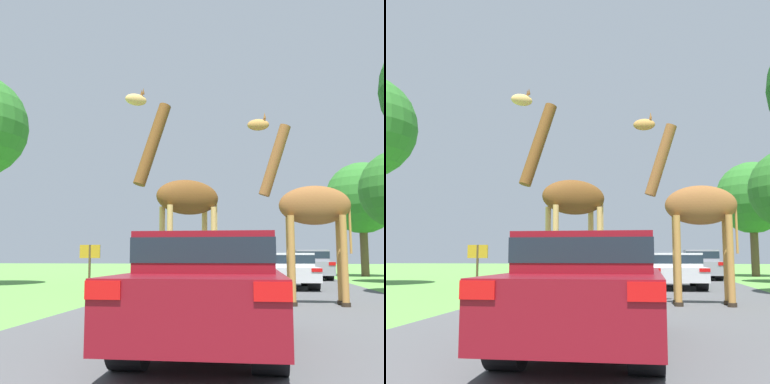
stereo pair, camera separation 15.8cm
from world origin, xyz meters
TOP-DOWN VIEW (x-y plane):
  - road at (0.00, 30.00)m, footprint 8.16×120.00m
  - giraffe_near_road at (-1.89, 11.20)m, footprint 2.41×1.78m
  - giraffe_companion at (1.33, 11.32)m, footprint 2.53×0.77m
  - car_lead_maroon at (-0.60, 5.49)m, footprint 1.82×4.42m
  - car_queue_right at (1.18, 17.95)m, footprint 1.99×4.40m
  - car_queue_left at (-2.29, 23.46)m, footprint 1.73×3.98m
  - car_far_ahead at (2.85, 25.52)m, footprint 1.84×4.64m
  - car_verge_right at (-2.20, 14.58)m, footprint 1.75×3.93m
  - tree_far_right at (6.44, 29.41)m, footprint 4.35×4.35m
  - sign_post at (-5.51, 14.65)m, footprint 0.70×0.08m

SIDE VIEW (x-z plane):
  - road at x=0.00m, z-range 0.00..0.00m
  - car_queue_right at x=1.18m, z-range 0.06..1.37m
  - car_queue_left at x=-2.29m, z-range 0.06..1.40m
  - car_verge_right at x=-2.20m, z-range 0.06..1.43m
  - car_lead_maroon at x=-0.60m, z-range 0.05..1.52m
  - car_far_ahead at x=2.85m, z-range 0.04..1.57m
  - sign_post at x=-5.51m, z-range 0.31..1.88m
  - giraffe_companion at x=1.33m, z-range -0.06..4.80m
  - giraffe_near_road at x=-1.89m, z-range 0.02..5.44m
  - tree_far_right at x=6.44m, z-range 1.26..8.19m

